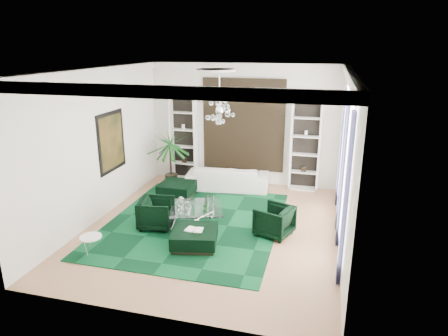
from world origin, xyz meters
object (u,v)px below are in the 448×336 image
(armchair_right, at_px, (274,221))
(armchair_left, at_px, (156,213))
(side_table, at_px, (92,246))
(palm, at_px, (170,152))
(sofa, at_px, (228,178))
(ottoman_front, at_px, (195,238))
(ottoman_side, at_px, (177,190))
(coffee_table, at_px, (196,215))

(armchair_right, bearing_deg, armchair_left, -63.62)
(side_table, relative_size, palm, 0.21)
(sofa, relative_size, ottoman_front, 2.55)
(ottoman_side, bearing_deg, sofa, 38.28)
(sofa, bearing_deg, palm, -1.86)
(ottoman_side, relative_size, side_table, 2.08)
(sofa, distance_m, armchair_right, 3.33)
(armchair_left, distance_m, palm, 3.15)
(armchair_right, distance_m, coffee_table, 1.99)
(sofa, xyz_separation_m, armchair_left, (-1.03, -3.09, 0.01))
(ottoman_side, distance_m, palm, 1.36)
(sofa, distance_m, palm, 1.97)
(armchair_left, distance_m, coffee_table, 1.00)
(armchair_left, xyz_separation_m, side_table, (-0.77, -1.65, -0.15))
(ottoman_side, bearing_deg, coffee_table, -55.12)
(armchair_left, xyz_separation_m, coffee_table, (0.87, 0.45, -0.15))
(sofa, height_order, armchair_left, armchair_left)
(armchair_left, distance_m, ottoman_front, 1.40)
(armchair_right, bearing_deg, palm, -105.74)
(coffee_table, relative_size, ottoman_front, 1.29)
(coffee_table, bearing_deg, ottoman_side, 124.88)
(coffee_table, bearing_deg, palm, 123.74)
(ottoman_front, bearing_deg, armchair_left, 150.84)
(sofa, relative_size, side_table, 5.41)
(armchair_right, relative_size, palm, 0.36)
(palm, bearing_deg, armchair_right, -35.85)
(armchair_left, height_order, palm, palm)
(sofa, height_order, coffee_table, sofa)
(ottoman_side, distance_m, ottoman_front, 3.13)
(armchair_left, bearing_deg, ottoman_front, -128.76)
(armchair_right, height_order, ottoman_front, armchair_right)
(coffee_table, distance_m, ottoman_side, 1.98)
(sofa, distance_m, armchair_left, 3.26)
(sofa, xyz_separation_m, side_table, (-1.79, -4.75, -0.14))
(armchair_left, bearing_deg, side_table, 145.47)
(sofa, bearing_deg, ottoman_side, 32.01)
(armchair_right, relative_size, ottoman_side, 0.83)
(coffee_table, xyz_separation_m, ottoman_side, (-1.13, 1.62, -0.00))
(armchair_left, bearing_deg, palm, 5.51)
(armchair_left, relative_size, armchair_right, 1.03)
(armchair_right, relative_size, ottoman_front, 0.81)
(armchair_right, height_order, palm, palm)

